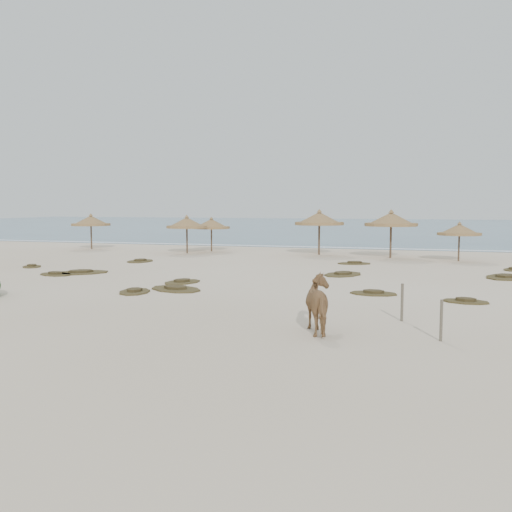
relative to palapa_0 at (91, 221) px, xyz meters
name	(u,v)px	position (x,y,z in m)	size (l,w,h in m)	color
ground	(222,296)	(18.21, -18.87, -2.21)	(160.00, 160.00, 0.00)	beige
ocean	(384,226)	(18.21, 56.13, -2.20)	(200.00, 100.00, 0.01)	navy
foam_line	(334,248)	(18.21, 7.13, -2.20)	(70.00, 0.60, 0.01)	white
palapa_0	(91,221)	(0.00, 0.00, 0.00)	(4.02, 4.02, 2.84)	brown
palapa_1	(187,223)	(8.96, -1.50, -0.03)	(3.02, 3.02, 2.80)	brown
palapa_2	(211,224)	(9.95, 0.78, -0.17)	(3.56, 3.56, 2.62)	brown
palapa_3	(319,219)	(18.32, 0.15, 0.29)	(3.83, 3.83, 3.22)	brown
palapa_4	(391,220)	(23.30, -0.81, 0.30)	(4.33, 4.33, 3.23)	brown
palapa_5	(459,230)	(27.51, -1.88, -0.27)	(3.13, 3.13, 2.49)	brown
horse	(322,304)	(23.11, -24.08, -1.42)	(0.85, 1.87, 1.58)	#986C45
fence_post_near	(402,302)	(25.11, -21.81, -1.64)	(0.09, 0.09, 1.14)	#5F5847
fence_post_far	(441,320)	(26.21, -24.13, -1.67)	(0.08, 0.08, 1.08)	#5F5847
scrub_0	(56,274)	(7.95, -15.24, -2.16)	(2.24, 1.84, 0.16)	brown
scrub_1	(81,272)	(8.71, -14.23, -2.16)	(3.35, 3.21, 0.16)	brown
scrub_2	(182,282)	(15.22, -15.99, -2.16)	(1.83, 2.24, 0.16)	brown
scrub_3	(343,274)	(21.70, -11.00, -2.16)	(2.38, 2.89, 0.16)	brown
scrub_4	(373,293)	(23.78, -16.80, -2.16)	(1.87, 1.24, 0.16)	brown
scrub_5	(505,277)	(29.33, -9.79, -2.16)	(2.48, 3.09, 0.16)	brown
scrub_6	(140,261)	(8.70, -7.97, -2.16)	(1.49, 2.24, 0.16)	brown
scrub_7	(354,263)	(21.54, -5.44, -2.16)	(2.29, 1.85, 0.16)	brown
scrub_8	(32,266)	(4.39, -12.57, -2.16)	(1.68, 1.82, 0.16)	brown
scrub_9	(176,289)	(15.86, -18.03, -2.16)	(2.96, 2.56, 0.16)	brown
scrub_11	(135,291)	(14.60, -19.19, -2.16)	(1.68, 2.11, 0.16)	brown
scrub_12	(466,301)	(27.14, -17.72, -2.16)	(1.77, 1.29, 0.16)	brown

